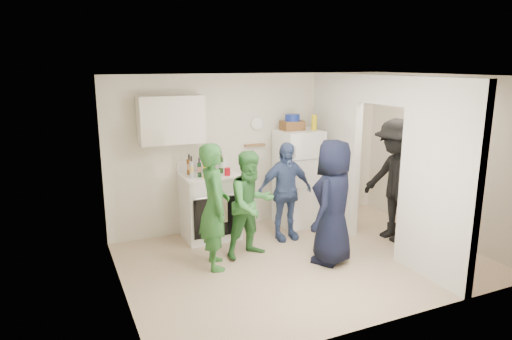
{
  "coord_description": "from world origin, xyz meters",
  "views": [
    {
      "loc": [
        -3.01,
        -5.05,
        2.66
      ],
      "look_at": [
        -0.54,
        0.4,
        1.25
      ],
      "focal_mm": 32.0,
      "sensor_mm": 36.0,
      "label": 1
    }
  ],
  "objects": [
    {
      "name": "person_navy",
      "position": [
        0.33,
        -0.17,
        0.85
      ],
      "size": [
        0.99,
        0.92,
        1.69
      ],
      "primitive_type": "imported",
      "rotation": [
        0.0,
        0.0,
        -2.53
      ],
      "color": "black",
      "rests_on": "floor"
    },
    {
      "name": "yellow_cup_stack_top",
      "position": [
        0.87,
        1.24,
        1.72
      ],
      "size": [
        0.09,
        0.09,
        0.25
      ],
      "primitive_type": "cylinder",
      "color": "yellow",
      "rests_on": "fridge"
    },
    {
      "name": "nook_valance",
      "position": [
        2.34,
        0.2,
        2.0
      ],
      "size": [
        0.04,
        0.82,
        0.18
      ],
      "primitive_type": "cube",
      "color": "white",
      "rests_on": "wall_right"
    },
    {
      "name": "wall_back",
      "position": [
        0.0,
        1.7,
        1.25
      ],
      "size": [
        4.8,
        0.0,
        4.8
      ],
      "primitive_type": "plane",
      "rotation": [
        1.57,
        0.0,
        0.0
      ],
      "color": "silver",
      "rests_on": "floor"
    },
    {
      "name": "nook_window",
      "position": [
        2.38,
        0.2,
        1.65
      ],
      "size": [
        0.03,
        0.7,
        0.8
      ],
      "primitive_type": "cube",
      "color": "black",
      "rests_on": "wall_right"
    },
    {
      "name": "person_denim",
      "position": [
        0.14,
        0.84,
        0.76
      ],
      "size": [
        0.9,
        0.4,
        1.51
      ],
      "primitive_type": "imported",
      "rotation": [
        0.0,
        0.0,
        -0.03
      ],
      "color": "#3C4E85",
      "rests_on": "floor"
    },
    {
      "name": "bottle_e",
      "position": [
        -0.78,
        1.54,
        1.17
      ],
      "size": [
        0.07,
        0.07,
        0.32
      ],
      "primitive_type": "cylinder",
      "color": "#9596A5",
      "rests_on": "stove"
    },
    {
      "name": "bottle_c",
      "position": [
        -0.97,
        1.53,
        1.17
      ],
      "size": [
        0.07,
        0.07,
        0.33
      ],
      "primitive_type": "cylinder",
      "color": "#A0A3AD",
      "rests_on": "stove"
    },
    {
      "name": "spice_shelf",
      "position": [
        0.0,
        1.65,
        1.35
      ],
      "size": [
        0.35,
        0.08,
        0.03
      ],
      "primitive_type": "cube",
      "color": "olive",
      "rests_on": "wall_back"
    },
    {
      "name": "wall_left",
      "position": [
        -2.4,
        0.0,
        1.25
      ],
      "size": [
        0.0,
        3.4,
        3.4
      ],
      "primitive_type": "plane",
      "rotation": [
        1.57,
        0.0,
        1.57
      ],
      "color": "silver",
      "rests_on": "floor"
    },
    {
      "name": "nook_window_frame",
      "position": [
        2.36,
        0.2,
        1.65
      ],
      "size": [
        0.04,
        0.76,
        0.86
      ],
      "primitive_type": "cube",
      "color": "white",
      "rests_on": "wall_right"
    },
    {
      "name": "wall_clock",
      "position": [
        0.05,
        1.68,
        1.7
      ],
      "size": [
        0.22,
        0.02,
        0.22
      ],
      "primitive_type": "cylinder",
      "rotation": [
        1.57,
        0.0,
        0.0
      ],
      "color": "white",
      "rests_on": "wall_back"
    },
    {
      "name": "bottle_b",
      "position": [
        -1.07,
        1.27,
        1.15
      ],
      "size": [
        0.06,
        0.06,
        0.28
      ],
      "primitive_type": "cylinder",
      "color": "#164325",
      "rests_on": "stove"
    },
    {
      "name": "blue_bowl",
      "position": [
        0.55,
        1.39,
        1.8
      ],
      "size": [
        0.24,
        0.24,
        0.11
      ],
      "primitive_type": "cylinder",
      "color": "navy",
      "rests_on": "wicker_basket"
    },
    {
      "name": "red_cup",
      "position": [
        -0.67,
        1.17,
        1.07
      ],
      "size": [
        0.09,
        0.09,
        0.12
      ],
      "primitive_type": "cylinder",
      "color": "red",
      "rests_on": "stove"
    },
    {
      "name": "ceiling",
      "position": [
        0.0,
        0.0,
        2.5
      ],
      "size": [
        4.8,
        4.8,
        0.0
      ],
      "primitive_type": "plane",
      "rotation": [
        3.14,
        0.0,
        0.0
      ],
      "color": "white",
      "rests_on": "wall_back"
    },
    {
      "name": "partition_pier_front",
      "position": [
        1.2,
        -1.1,
        1.25
      ],
      "size": [
        0.12,
        1.2,
        2.5
      ],
      "primitive_type": "cube",
      "color": "silver",
      "rests_on": "floor"
    },
    {
      "name": "bottle_h",
      "position": [
        -1.19,
        1.26,
        1.18
      ],
      "size": [
        0.06,
        0.06,
        0.33
      ],
      "primitive_type": "cylinder",
      "color": "#9CA1A7",
      "rests_on": "stove"
    },
    {
      "name": "bottle_a",
      "position": [
        -1.16,
        1.48,
        1.17
      ],
      "size": [
        0.08,
        0.08,
        0.31
      ],
      "primitive_type": "cylinder",
      "color": "brown",
      "rests_on": "stove"
    },
    {
      "name": "upper_cabinet",
      "position": [
        -1.4,
        1.52,
        1.85
      ],
      "size": [
        0.95,
        0.34,
        0.7
      ],
      "primitive_type": "cube",
      "color": "silver",
      "rests_on": "wall_back"
    },
    {
      "name": "wicker_basket",
      "position": [
        0.55,
        1.39,
        1.67
      ],
      "size": [
        0.35,
        0.25,
        0.15
      ],
      "primitive_type": "cube",
      "color": "brown",
      "rests_on": "fridge"
    },
    {
      "name": "partition_header",
      "position": [
        1.2,
        0.0,
        2.3
      ],
      "size": [
        0.12,
        1.0,
        0.4
      ],
      "primitive_type": "cube",
      "color": "silver",
      "rests_on": "partition_pier_back"
    },
    {
      "name": "bottle_f",
      "position": [
        -0.69,
        1.38,
        1.17
      ],
      "size": [
        0.07,
        0.07,
        0.32
      ],
      "primitive_type": "cylinder",
      "color": "#193814",
      "rests_on": "stove"
    },
    {
      "name": "fridge",
      "position": [
        0.65,
        1.34,
        0.8
      ],
      "size": [
        0.66,
        0.64,
        1.6
      ],
      "primitive_type": "cube",
      "color": "white",
      "rests_on": "floor"
    },
    {
      "name": "bottle_d",
      "position": [
        -0.87,
        1.33,
        1.16
      ],
      "size": [
        0.06,
        0.06,
        0.3
      ],
      "primitive_type": "cylinder",
      "color": "brown",
      "rests_on": "stove"
    },
    {
      "name": "person_green_center",
      "position": [
        -0.59,
        0.46,
        0.75
      ],
      "size": [
        0.83,
        0.7,
        1.5
      ],
      "primitive_type": "imported",
      "rotation": [
        0.0,
        0.0,
        0.2
      ],
      "color": "#3E8138",
      "rests_on": "floor"
    },
    {
      "name": "wall_right",
      "position": [
        2.4,
        0.0,
        1.25
      ],
      "size": [
        0.0,
        3.4,
        3.4
      ],
      "primitive_type": "plane",
      "rotation": [
        1.57,
        0.0,
        -1.57
      ],
      "color": "silver",
      "rests_on": "floor"
    },
    {
      "name": "person_nook",
      "position": [
        1.66,
        0.14,
        0.93
      ],
      "size": [
        0.75,
        1.23,
        1.86
      ],
      "primitive_type": "imported",
      "rotation": [
        0.0,
        0.0,
        -1.52
      ],
      "color": "black",
      "rests_on": "floor"
    },
    {
      "name": "wall_front",
      "position": [
        0.0,
        -1.7,
        1.25
      ],
      "size": [
        4.8,
        0.0,
        4.8
      ],
      "primitive_type": "plane",
      "rotation": [
        -1.57,
        0.0,
        0.0
      ],
      "color": "silver",
      "rests_on": "floor"
    },
    {
      "name": "stove",
      "position": [
        -0.89,
        1.37,
        0.51
      ],
      "size": [
        0.85,
        0.71,
        1.01
      ],
      "primitive_type": "cube",
      "color": "white",
      "rests_on": "floor"
    },
    {
      "name": "floor",
      "position": [
        0.0,
        0.0,
        0.0
      ],
      "size": [
        4.8,
        4.8,
        0.0
      ],
      "primitive_type": "plane",
      "color": "#C6AC8B",
      "rests_on": "ground"
    },
    {
      "name": "yellow_cup_stack_stove",
      "position": [
        -1.01,
        1.15,
        1.14
      ],
      "size": [
        0.09,
        0.09,
        0.25
      ],
      "primitive_type": "cylinder",
      "color": "yellow",
      "rests_on": "stove"
    },
    {
      "name": "person_green_left",
      "position": [
        -1.17,
        0.33,
        0.84
      ],
      "size": [
        0.5,
        0.67,
        1.67
      ],
      "primitive_type": "imported",
      "rotation": [
        0.0,
        0.0,
        1.4
      ],
      "color": "#326E2C",
      "rests_on": "floor"
    },
    {
      "name": "partition_pier_back",
      "position": [
        1.2,
        1.1,
        1.25
      ],
      "size": [
        0.12,
        1.2,
        2.5
      ],
      "primitive_type": "cube",
      "color": "silver",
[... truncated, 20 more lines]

